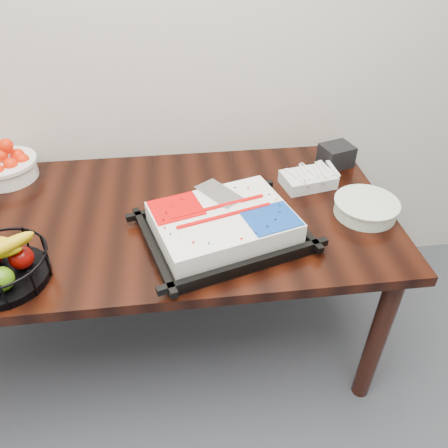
{
  "coord_description": "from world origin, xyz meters",
  "views": [
    {
      "loc": [
        0.11,
        0.66,
        1.72
      ],
      "look_at": [
        0.25,
        1.8,
        0.83
      ],
      "focal_mm": 35.0,
      "sensor_mm": 36.0,
      "label": 1
    }
  ],
  "objects": [
    {
      "name": "table",
      "position": [
        0.0,
        2.0,
        0.66
      ],
      "size": [
        1.8,
        0.9,
        0.75
      ],
      "color": "black",
      "rests_on": "ground"
    },
    {
      "name": "cake_tray",
      "position": [
        0.25,
        1.83,
        0.8
      ],
      "size": [
        0.61,
        0.54,
        0.11
      ],
      "color": "black",
      "rests_on": "table"
    },
    {
      "name": "tangerine_bowl",
      "position": [
        -0.6,
        2.33,
        0.82
      ],
      "size": [
        0.26,
        0.26,
        0.17
      ],
      "color": "white",
      "rests_on": "table"
    },
    {
      "name": "fruit_basket",
      "position": [
        -0.44,
        1.7,
        0.81
      ],
      "size": [
        0.29,
        0.29,
        0.15
      ],
      "color": "black",
      "rests_on": "table"
    },
    {
      "name": "plate_stack",
      "position": [
        0.79,
        1.9,
        0.78
      ],
      "size": [
        0.24,
        0.24,
        0.06
      ],
      "color": "white",
      "rests_on": "table"
    },
    {
      "name": "fork_bag",
      "position": [
        0.64,
        2.12,
        0.78
      ],
      "size": [
        0.23,
        0.17,
        0.06
      ],
      "color": "silver",
      "rests_on": "table"
    },
    {
      "name": "napkin_box",
      "position": [
        0.8,
        2.27,
        0.8
      ],
      "size": [
        0.16,
        0.14,
        0.09
      ],
      "primitive_type": "cube",
      "rotation": [
        0.0,
        0.0,
        0.29
      ],
      "color": "black",
      "rests_on": "table"
    }
  ]
}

